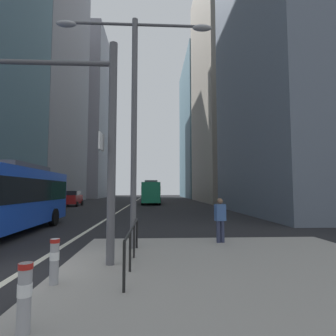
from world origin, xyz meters
TOP-DOWN VIEW (x-y plane):
  - ground_plane at (0.00, 20.00)m, footprint 160.00×160.00m
  - median_island at (5.50, -1.00)m, footprint 9.00×10.00m
  - lane_centre_line at (0.00, 30.00)m, footprint 0.20×80.00m
  - office_tower_left_mid at (-16.00, 41.11)m, footprint 10.03×21.55m
  - office_tower_left_far at (-16.00, 69.62)m, footprint 12.81×25.46m
  - office_tower_right_near at (17.00, 16.59)m, footprint 11.84×17.91m
  - office_tower_right_mid at (17.00, 40.38)m, footprint 11.12×20.83m
  - office_tower_right_far at (17.00, 66.76)m, footprint 10.83×25.81m
  - city_bus_red_receding at (2.99, 33.98)m, footprint 2.72×10.58m
  - car_oncoming_mid at (-7.06, 28.58)m, footprint 2.17×4.11m
  - car_receding_near at (2.42, 54.44)m, footprint 2.08×4.34m
  - traffic_signal_gantry at (0.43, 0.16)m, footprint 5.49×0.65m
  - street_lamp_post at (2.67, 2.14)m, footprint 5.50×0.32m
  - bollard_left at (1.61, -3.24)m, footprint 0.20×0.20m
  - bollard_right at (1.31, -1.26)m, footprint 0.20×0.20m
  - pedestrian_railing at (2.80, 0.21)m, footprint 0.06×4.05m
  - pedestrian_waiting at (5.84, 2.98)m, footprint 0.42×0.32m

SIDE VIEW (x-z plane):
  - ground_plane at x=0.00m, z-range 0.00..0.00m
  - lane_centre_line at x=0.00m, z-range 0.00..0.01m
  - median_island at x=5.50m, z-range 0.00..0.15m
  - bollard_right at x=1.31m, z-range 0.20..1.12m
  - bollard_left at x=1.61m, z-range 0.20..1.14m
  - pedestrian_railing at x=2.80m, z-range 0.38..1.36m
  - car_oncoming_mid at x=-7.06m, z-range 0.02..1.96m
  - car_receding_near at x=2.42m, z-range 0.02..1.96m
  - pedestrian_waiting at x=5.84m, z-range 0.23..1.86m
  - city_bus_red_receding at x=2.99m, z-range 0.13..3.53m
  - traffic_signal_gantry at x=0.43m, z-range 1.08..7.08m
  - street_lamp_post at x=2.67m, z-range 1.28..9.28m
  - office_tower_right_far at x=17.00m, z-range 0.00..37.52m
  - office_tower_right_near at x=17.00m, z-range 0.00..38.96m
  - office_tower_right_mid at x=17.00m, z-range 0.00..42.20m
  - office_tower_left_far at x=-16.00m, z-range 0.00..43.68m
  - office_tower_left_mid at x=-16.00m, z-range 0.00..45.76m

